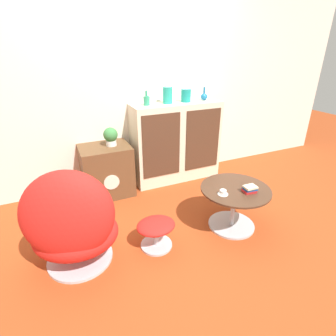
% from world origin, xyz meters
% --- Properties ---
extents(ground_plane, '(12.00, 12.00, 0.00)m').
position_xyz_m(ground_plane, '(0.00, 0.00, 0.00)').
color(ground_plane, '#9E3D19').
extents(wall_back, '(6.40, 0.06, 2.60)m').
position_xyz_m(wall_back, '(0.00, 1.35, 1.30)').
color(wall_back, silver).
rests_on(wall_back, ground_plane).
extents(sideboard, '(1.16, 0.38, 1.03)m').
position_xyz_m(sideboard, '(0.46, 1.13, 0.52)').
color(sideboard, beige).
rests_on(sideboard, ground_plane).
extents(tv_console, '(0.58, 0.47, 0.61)m').
position_xyz_m(tv_console, '(-0.49, 1.09, 0.31)').
color(tv_console, brown).
rests_on(tv_console, ground_plane).
extents(egg_chair, '(0.83, 0.79, 0.91)m').
position_xyz_m(egg_chair, '(-0.99, 0.00, 0.40)').
color(egg_chair, '#B7B7BC').
rests_on(egg_chair, ground_plane).
extents(ottoman, '(0.35, 0.30, 0.27)m').
position_xyz_m(ottoman, '(-0.31, -0.05, 0.19)').
color(ottoman, '#B7B7BC').
rests_on(ottoman, ground_plane).
extents(coffee_table, '(0.67, 0.67, 0.43)m').
position_xyz_m(coffee_table, '(0.50, -0.09, 0.28)').
color(coffee_table, '#B7B7BC').
rests_on(coffee_table, ground_plane).
extents(vase_leftmost, '(0.07, 0.07, 0.17)m').
position_xyz_m(vase_leftmost, '(0.07, 1.13, 1.09)').
color(vase_leftmost, '#2D8E6B').
rests_on(vase_leftmost, sideboard).
extents(vase_inner_left, '(0.12, 0.12, 0.19)m').
position_xyz_m(vase_inner_left, '(0.34, 1.13, 1.13)').
color(vase_inner_left, teal).
rests_on(vase_inner_left, sideboard).
extents(vase_inner_right, '(0.12, 0.12, 0.15)m').
position_xyz_m(vase_inner_right, '(0.59, 1.13, 1.11)').
color(vase_inner_right, teal).
rests_on(vase_inner_right, sideboard).
extents(vase_rightmost, '(0.09, 0.09, 0.16)m').
position_xyz_m(vase_rightmost, '(0.85, 1.13, 1.08)').
color(vase_rightmost, '#196699').
rests_on(vase_rightmost, sideboard).
extents(potted_plant, '(0.16, 0.16, 0.21)m').
position_xyz_m(potted_plant, '(-0.40, 1.09, 0.73)').
color(potted_plant, silver).
rests_on(potted_plant, tv_console).
extents(teacup, '(0.10, 0.10, 0.05)m').
position_xyz_m(teacup, '(0.32, -0.13, 0.45)').
color(teacup, white).
rests_on(teacup, coffee_table).
extents(book_stack, '(0.13, 0.11, 0.07)m').
position_xyz_m(book_stack, '(0.57, -0.20, 0.47)').
color(book_stack, red).
rests_on(book_stack, coffee_table).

